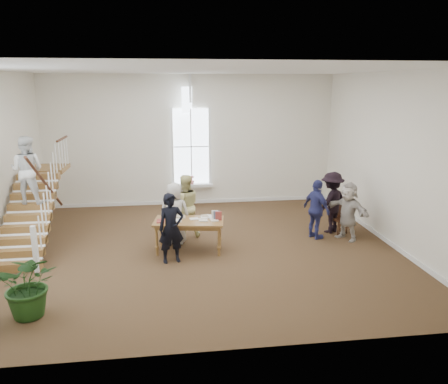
{
  "coord_description": "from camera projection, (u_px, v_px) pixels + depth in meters",
  "views": [
    {
      "loc": [
        -0.84,
        -10.65,
        4.18
      ],
      "look_at": [
        0.62,
        0.4,
        1.4
      ],
      "focal_mm": 35.0,
      "sensor_mm": 36.0,
      "label": 1
    }
  ],
  "objects": [
    {
      "name": "elderly_woman",
      "position": [
        174.0,
        213.0,
        11.56
      ],
      "size": [
        0.89,
        0.66,
        1.67
      ],
      "primitive_type": "imported",
      "rotation": [
        0.0,
        0.0,
        2.97
      ],
      "color": "#BCB7AE",
      "rests_on": "ground"
    },
    {
      "name": "side_chair",
      "position": [
        338.0,
        216.0,
        12.52
      ],
      "size": [
        0.47,
        0.47,
        0.88
      ],
      "rotation": [
        0.0,
        0.0,
        0.28
      ],
      "color": "#381B0F",
      "rests_on": "ground"
    },
    {
      "name": "library_table",
      "position": [
        189.0,
        224.0,
        11.06
      ],
      "size": [
        1.86,
        1.13,
        0.87
      ],
      "rotation": [
        0.0,
        0.0,
        -0.15
      ],
      "color": "brown",
      "rests_on": "ground"
    },
    {
      "name": "staircase",
      "position": [
        30.0,
        187.0,
        11.14
      ],
      "size": [
        1.1,
        4.1,
        2.92
      ],
      "color": "brown",
      "rests_on": "ground"
    },
    {
      "name": "floor_plant",
      "position": [
        29.0,
        284.0,
        7.94
      ],
      "size": [
        1.15,
        1.0,
        1.25
      ],
      "primitive_type": "imported",
      "rotation": [
        0.0,
        0.0,
        -0.02
      ],
      "color": "#183912",
      "rests_on": "ground"
    },
    {
      "name": "room_shell",
      "position": [
        192.0,
        193.0,
        15.49
      ],
      "size": [
        10.49,
        10.0,
        10.0
      ],
      "color": "white",
      "rests_on": "ground"
    },
    {
      "name": "person_yellow",
      "position": [
        185.0,
        206.0,
        12.07
      ],
      "size": [
        0.94,
        0.78,
        1.77
      ],
      "primitive_type": "imported",
      "rotation": [
        0.0,
        0.0,
        3.28
      ],
      "color": "#D8D187",
      "rests_on": "ground"
    },
    {
      "name": "woman_cluster_c",
      "position": [
        348.0,
        211.0,
        11.87
      ],
      "size": [
        1.14,
        1.53,
        1.61
      ],
      "primitive_type": "imported",
      "rotation": [
        0.0,
        0.0,
        5.22
      ],
      "color": "#BCB3A9",
      "rests_on": "ground"
    },
    {
      "name": "ground",
      "position": [
        202.0,
        249.0,
        11.36
      ],
      "size": [
        10.0,
        10.0,
        0.0
      ],
      "primitive_type": "plane",
      "color": "#3F2C18",
      "rests_on": "ground"
    },
    {
      "name": "woman_cluster_b",
      "position": [
        332.0,
        202.0,
        12.45
      ],
      "size": [
        1.31,
        1.17,
        1.76
      ],
      "primitive_type": "imported",
      "rotation": [
        0.0,
        0.0,
        3.72
      ],
      "color": "black",
      "rests_on": "ground"
    },
    {
      "name": "woman_cluster_a",
      "position": [
        317.0,
        209.0,
        11.95
      ],
      "size": [
        0.75,
        1.05,
        1.65
      ],
      "primitive_type": "imported",
      "rotation": [
        0.0,
        0.0,
        1.97
      ],
      "color": "navy",
      "rests_on": "ground"
    },
    {
      "name": "police_officer",
      "position": [
        171.0,
        228.0,
        10.34
      ],
      "size": [
        0.69,
        0.53,
        1.69
      ],
      "primitive_type": "imported",
      "rotation": [
        0.0,
        0.0,
        0.22
      ],
      "color": "black",
      "rests_on": "ground"
    }
  ]
}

